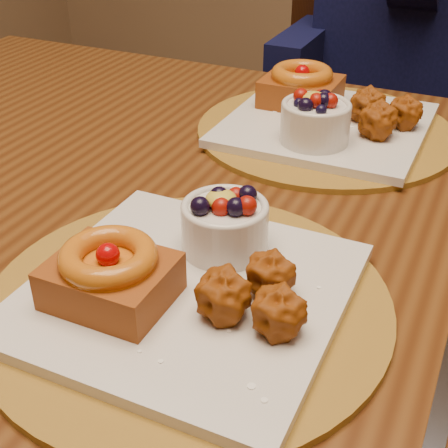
{
  "coord_description": "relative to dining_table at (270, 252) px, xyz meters",
  "views": [
    {
      "loc": [
        0.25,
        -0.58,
        1.13
      ],
      "look_at": [
        0.04,
        -0.13,
        0.82
      ],
      "focal_mm": 50.0,
      "sensor_mm": 36.0,
      "label": 1
    }
  ],
  "objects": [
    {
      "name": "place_setting_near",
      "position": [
        -0.0,
        -0.22,
        0.1
      ],
      "size": [
        0.38,
        0.38,
        0.08
      ],
      "color": "brown",
      "rests_on": "dining_table"
    },
    {
      "name": "place_setting_far",
      "position": [
        -0.0,
        0.21,
        0.1
      ],
      "size": [
        0.38,
        0.38,
        0.09
      ],
      "color": "brown",
      "rests_on": "dining_table"
    },
    {
      "name": "chair_far",
      "position": [
        -0.04,
        0.7,
        -0.21
      ],
      "size": [
        0.46,
        0.46,
        0.85
      ],
      "rotation": [
        0.0,
        0.0,
        0.11
      ],
      "color": "black",
      "rests_on": "ground"
    },
    {
      "name": "dining_table",
      "position": [
        0.0,
        0.0,
        0.0
      ],
      "size": [
        1.6,
        0.9,
        0.76
      ],
      "color": "#3E1E0B",
      "rests_on": "ground"
    }
  ]
}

